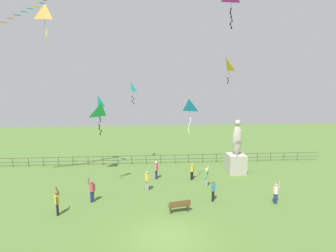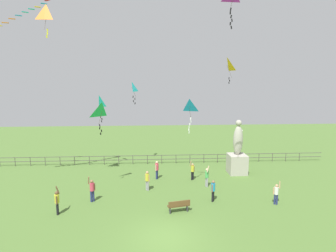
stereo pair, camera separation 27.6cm
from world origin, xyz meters
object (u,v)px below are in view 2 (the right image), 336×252
at_px(person_5, 147,179).
at_px(kite_5, 227,65).
at_px(statue_monument, 237,157).
at_px(park_bench, 179,206).
at_px(kite_2, 47,14).
at_px(person_1, 92,189).
at_px(kite_0, 132,88).
at_px(person_3, 207,176).
at_px(streamer_kite, 41,0).
at_px(person_7, 193,170).
at_px(person_2, 57,201).
at_px(lamppost, 240,141).
at_px(kite_6, 102,111).
at_px(person_6, 157,169).
at_px(kite_1, 189,107).
at_px(person_0, 276,193).
at_px(kite_3, 99,102).
at_px(person_4, 213,189).

height_order(person_5, kite_5, kite_5).
xyz_separation_m(statue_monument, person_5, (-8.49, -3.65, -0.71)).
xyz_separation_m(park_bench, kite_2, (-9.19, 3.87, 12.96)).
xyz_separation_m(person_1, kite_0, (2.43, 8.54, 7.13)).
xyz_separation_m(person_3, streamer_kite, (-12.97, 1.36, 13.95)).
relative_size(park_bench, person_7, 0.87).
distance_m(person_3, streamer_kite, 19.10).
bearing_deg(person_2, lamppost, 27.63).
bearing_deg(kite_6, person_1, -105.82).
xyz_separation_m(person_6, kite_1, (2.53, -2.39, 5.73)).
relative_size(lamppost, kite_0, 1.89).
xyz_separation_m(person_7, kite_6, (-7.39, -1.96, 5.52)).
bearing_deg(kite_2, park_bench, -22.85).
bearing_deg(person_0, kite_6, 165.37).
distance_m(lamppost, kite_0, 11.86).
xyz_separation_m(statue_monument, person_2, (-14.35, -7.31, -0.69)).
bearing_deg(person_2, kite_5, 34.17).
relative_size(statue_monument, park_bench, 3.33).
bearing_deg(streamer_kite, person_5, -12.72).
relative_size(person_1, person_7, 1.09).
height_order(person_6, streamer_kite, streamer_kite).
relative_size(kite_5, kite_6, 0.98).
bearing_deg(person_0, person_3, 140.21).
bearing_deg(lamppost, kite_2, -165.78).
bearing_deg(person_5, park_bench, -60.67).
relative_size(person_1, kite_2, 0.84).
bearing_deg(statue_monument, kite_6, -163.81).
bearing_deg(kite_6, kite_3, 102.86).
relative_size(lamppost, person_4, 2.65).
bearing_deg(person_7, person_0, -45.22).
distance_m(lamppost, kite_3, 14.02).
height_order(park_bench, person_6, person_6).
distance_m(kite_1, kite_2, 12.38).
bearing_deg(park_bench, person_4, 29.78).
xyz_separation_m(kite_0, kite_5, (9.26, -1.14, 2.14)).
height_order(lamppost, person_3, lamppost).
distance_m(kite_0, kite_5, 9.57).
height_order(person_3, kite_2, kite_2).
height_order(park_bench, person_1, person_1).
bearing_deg(kite_1, streamer_kite, 171.85).
relative_size(person_2, kite_1, 0.68).
relative_size(park_bench, person_0, 0.88).
height_order(person_7, kite_2, kite_2).
bearing_deg(lamppost, kite_1, -144.99).
distance_m(statue_monument, person_4, 7.05).
bearing_deg(person_1, person_4, -3.15).
bearing_deg(person_4, statue_monument, 58.42).
distance_m(park_bench, person_1, 6.48).
distance_m(park_bench, kite_6, 9.10).
xyz_separation_m(kite_0, kite_1, (4.90, -6.51, -1.42)).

